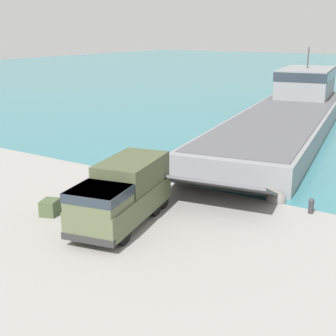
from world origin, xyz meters
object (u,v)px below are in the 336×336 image
at_px(military_truck, 122,193).
at_px(soldier_on_ramp, 94,194).
at_px(mooring_bollard, 311,205).
at_px(landing_craft, 291,108).
at_px(cargo_crate, 50,207).
at_px(moored_boat_c, 302,90).

distance_m(military_truck, soldier_on_ramp, 2.49).
bearing_deg(mooring_bollard, soldier_on_ramp, -149.09).
xyz_separation_m(military_truck, mooring_bollard, (7.70, 6.49, -1.15)).
relative_size(military_truck, soldier_on_ramp, 4.47).
height_order(landing_craft, soldier_on_ramp, landing_craft).
distance_m(military_truck, cargo_crate, 4.30).
bearing_deg(mooring_bollard, moored_boat_c, 107.89).
distance_m(landing_craft, cargo_crate, 30.94).
distance_m(military_truck, moored_boat_c, 54.60).
height_order(landing_craft, military_truck, landing_craft).
bearing_deg(landing_craft, military_truck, -96.34).
bearing_deg(soldier_on_ramp, military_truck, -115.76).
xyz_separation_m(landing_craft, soldier_on_ramp, (-1.15, -29.06, -0.87)).
xyz_separation_m(landing_craft, moored_boat_c, (-6.45, 24.52, -1.08)).
relative_size(mooring_bollard, cargo_crate, 0.85).
bearing_deg(mooring_bollard, landing_craft, 111.14).
bearing_deg(military_truck, mooring_bollard, 118.51).
bearing_deg(military_truck, cargo_crate, -83.91).
bearing_deg(military_truck, soldier_on_ramp, -112.87).
distance_m(soldier_on_ramp, moored_boat_c, 53.85).
bearing_deg(moored_boat_c, cargo_crate, -54.77).
relative_size(moored_boat_c, mooring_bollard, 7.29).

